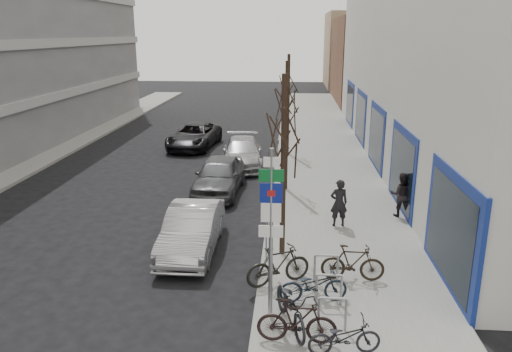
# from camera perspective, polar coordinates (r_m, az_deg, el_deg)

# --- Properties ---
(ground) EXTENTS (120.00, 120.00, 0.00)m
(ground) POSITION_cam_1_polar(r_m,az_deg,el_deg) (12.61, -9.76, -15.61)
(ground) COLOR black
(ground) RESTS_ON ground
(sidewalk_east) EXTENTS (5.00, 70.00, 0.15)m
(sidewalk_east) POSITION_cam_1_polar(r_m,az_deg,el_deg) (21.46, 8.45, -1.74)
(sidewalk_east) COLOR slate
(sidewalk_east) RESTS_ON ground
(brick_building_far) EXTENTS (12.00, 14.00, 8.00)m
(brick_building_far) POSITION_cam_1_polar(r_m,az_deg,el_deg) (51.47, 15.95, 12.61)
(brick_building_far) COLOR brown
(brick_building_far) RESTS_ON ground
(tan_building_far) EXTENTS (13.00, 12.00, 9.00)m
(tan_building_far) POSITION_cam_1_polar(r_m,az_deg,el_deg) (66.29, 13.83, 13.83)
(tan_building_far) COLOR #937A5B
(tan_building_far) RESTS_ON ground
(highway_sign_pole) EXTENTS (0.55, 0.10, 4.20)m
(highway_sign_pole) POSITION_cam_1_polar(r_m,az_deg,el_deg) (11.17, 1.72, -5.56)
(highway_sign_pole) COLOR gray
(highway_sign_pole) RESTS_ON ground
(bike_rack) EXTENTS (0.66, 2.26, 0.83)m
(bike_rack) POSITION_cam_1_polar(r_m,az_deg,el_deg) (12.52, 8.34, -12.32)
(bike_rack) COLOR gray
(bike_rack) RESTS_ON sidewalk_east
(tree_near) EXTENTS (1.80, 1.80, 5.50)m
(tree_near) POSITION_cam_1_polar(r_m,az_deg,el_deg) (14.11, 3.22, 5.96)
(tree_near) COLOR black
(tree_near) RESTS_ON ground
(tree_mid) EXTENTS (1.80, 1.80, 5.50)m
(tree_mid) POSITION_cam_1_polar(r_m,az_deg,el_deg) (20.54, 3.56, 9.13)
(tree_mid) COLOR black
(tree_mid) RESTS_ON ground
(tree_far) EXTENTS (1.80, 1.80, 5.50)m
(tree_far) POSITION_cam_1_polar(r_m,az_deg,el_deg) (27.00, 3.74, 10.79)
(tree_far) COLOR black
(tree_far) RESTS_ON ground
(meter_front) EXTENTS (0.10, 0.08, 1.27)m
(meter_front) POSITION_cam_1_polar(r_m,az_deg,el_deg) (14.55, 1.20, -6.82)
(meter_front) COLOR gray
(meter_front) RESTS_ON sidewalk_east
(meter_mid) EXTENTS (0.10, 0.08, 1.27)m
(meter_mid) POSITION_cam_1_polar(r_m,az_deg,el_deg) (19.73, 2.03, -0.61)
(meter_mid) COLOR gray
(meter_mid) RESTS_ON sidewalk_east
(meter_back) EXTENTS (0.10, 0.08, 1.27)m
(meter_back) POSITION_cam_1_polar(r_m,az_deg,el_deg) (25.04, 2.52, 3.00)
(meter_back) COLOR gray
(meter_back) RESTS_ON sidewalk_east
(bike_near_left) EXTENTS (1.19, 2.06, 1.20)m
(bike_near_left) POSITION_cam_1_polar(r_m,az_deg,el_deg) (11.54, 4.03, -14.26)
(bike_near_left) COLOR black
(bike_near_left) RESTS_ON sidewalk_east
(bike_near_right) EXTENTS (1.76, 0.59, 1.05)m
(bike_near_right) POSITION_cam_1_polar(r_m,az_deg,el_deg) (11.07, 4.69, -16.18)
(bike_near_right) COLOR black
(bike_near_right) RESTS_ON sidewalk_east
(bike_mid_curb) EXTENTS (1.77, 0.81, 1.04)m
(bike_mid_curb) POSITION_cam_1_polar(r_m,az_deg,el_deg) (12.60, 6.58, -12.00)
(bike_mid_curb) COLOR black
(bike_mid_curb) RESTS_ON sidewalk_east
(bike_mid_inner) EXTENTS (1.88, 1.30, 1.11)m
(bike_mid_inner) POSITION_cam_1_polar(r_m,az_deg,el_deg) (13.31, 2.58, -10.11)
(bike_mid_inner) COLOR black
(bike_mid_inner) RESTS_ON sidewalk_east
(bike_far_curb) EXTENTS (1.59, 0.72, 0.94)m
(bike_far_curb) POSITION_cam_1_polar(r_m,az_deg,el_deg) (10.89, 10.09, -17.37)
(bike_far_curb) COLOR black
(bike_far_curb) RESTS_ON sidewalk_east
(bike_far_inner) EXTENTS (1.72, 0.56, 1.04)m
(bike_far_inner) POSITION_cam_1_polar(r_m,az_deg,el_deg) (13.76, 11.00, -9.67)
(bike_far_inner) COLOR black
(bike_far_inner) RESTS_ON sidewalk_east
(parked_car_front) EXTENTS (1.51, 4.29, 1.41)m
(parked_car_front) POSITION_cam_1_polar(r_m,az_deg,el_deg) (15.64, -7.33, -6.11)
(parked_car_front) COLOR #B6B5BB
(parked_car_front) RESTS_ON ground
(parked_car_mid) EXTENTS (2.00, 4.57, 1.53)m
(parked_car_mid) POSITION_cam_1_polar(r_m,az_deg,el_deg) (21.12, -4.23, 0.07)
(parked_car_mid) COLOR #4A4B4F
(parked_car_mid) RESTS_ON ground
(parked_car_back) EXTENTS (2.41, 5.00, 1.40)m
(parked_car_back) POSITION_cam_1_polar(r_m,az_deg,el_deg) (25.40, -1.55, 2.69)
(parked_car_back) COLOR #9F9FA4
(parked_car_back) RESTS_ON ground
(lane_car) EXTENTS (2.84, 5.32, 1.42)m
(lane_car) POSITION_cam_1_polar(r_m,az_deg,el_deg) (29.76, -7.07, 4.58)
(lane_car) COLOR black
(lane_car) RESTS_ON ground
(pedestrian_near) EXTENTS (0.66, 0.48, 1.66)m
(pedestrian_near) POSITION_cam_1_polar(r_m,az_deg,el_deg) (17.27, 9.45, -3.05)
(pedestrian_near) COLOR black
(pedestrian_near) RESTS_ON sidewalk_east
(pedestrian_far) EXTENTS (0.66, 0.50, 1.65)m
(pedestrian_far) POSITION_cam_1_polar(r_m,az_deg,el_deg) (18.69, 16.26, -2.02)
(pedestrian_far) COLOR black
(pedestrian_far) RESTS_ON sidewalk_east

